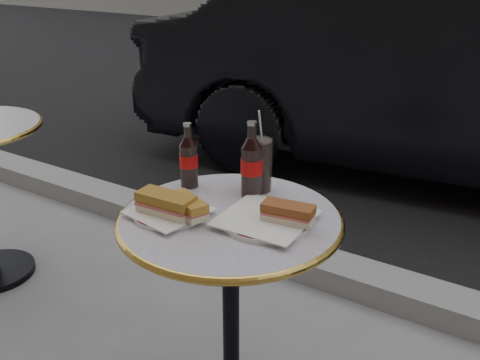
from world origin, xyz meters
The scene contains 11 objects.
curb centered at (0.00, 0.90, 0.05)m, with size 40.00×0.20×0.12m, color gray.
bistro_table centered at (0.00, 0.00, 0.37)m, with size 0.62×0.62×0.73m, color #BAB2C4, non-canonical shape.
plate_left centered at (-0.14, -0.09, 0.74)m, with size 0.20×0.20×0.01m, color silver.
plate_right centered at (0.10, 0.02, 0.74)m, with size 0.24×0.24×0.01m, color white.
sandwich_left_a centered at (-0.14, -0.10, 0.77)m, with size 0.16×0.08×0.06m, color olive.
sandwich_left_b centered at (-0.08, -0.08, 0.77)m, with size 0.13×0.06×0.05m, color #AA792B.
sandwich_right centered at (0.16, 0.03, 0.77)m, with size 0.14×0.06×0.05m, color brown.
cola_bottle_left centered at (-0.22, 0.10, 0.83)m, with size 0.06×0.06×0.20m, color black, non-canonical shape.
cola_bottle_right centered at (-0.02, 0.14, 0.85)m, with size 0.06×0.06×0.23m, color black, non-canonical shape.
cola_glass centered at (-0.02, 0.19, 0.81)m, with size 0.08×0.08×0.16m, color black.
parked_car centered at (0.06, 2.56, 0.68)m, with size 4.12×1.43×1.35m, color black.
Camera 1 is at (0.72, -1.09, 1.39)m, focal length 40.00 mm.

